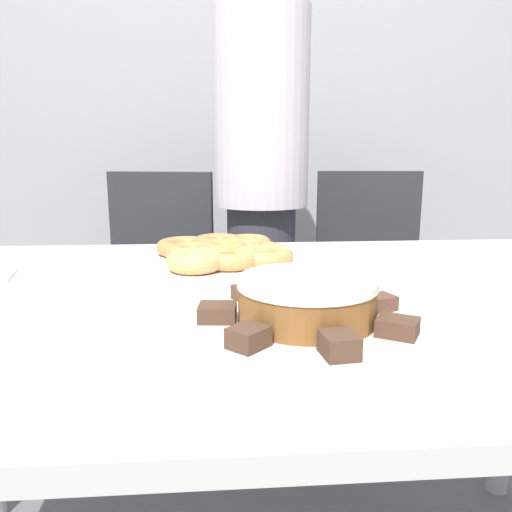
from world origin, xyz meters
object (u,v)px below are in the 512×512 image
object	(u,v)px
office_chair_right	(372,302)
frosted_cake	(307,299)
plate_cake	(306,324)
plate_donuts	(224,262)
office_chair_left	(151,307)
person_standing	(261,184)

from	to	relation	value
office_chair_right	frosted_cake	xyz separation A→B (m)	(-0.44, -1.08, 0.35)
plate_cake	plate_donuts	size ratio (longest dim) A/B	0.86
office_chair_left	plate_donuts	xyz separation A→B (m)	(0.26, -0.67, 0.31)
frosted_cake	plate_cake	bearing A→B (deg)	126.87
person_standing	office_chair_left	xyz separation A→B (m)	(-0.40, 0.02, -0.44)
office_chair_left	office_chair_right	size ratio (longest dim) A/B	1.00
office_chair_right	plate_cake	distance (m)	1.21
office_chair_left	office_chair_right	distance (m)	0.81
person_standing	plate_cake	xyz separation A→B (m)	(-0.03, -1.06, -0.12)
plate_cake	frosted_cake	bearing A→B (deg)	-53.13
plate_donuts	frosted_cake	world-z (taller)	frosted_cake
office_chair_left	plate_cake	size ratio (longest dim) A/B	2.75
person_standing	plate_cake	distance (m)	1.07
plate_donuts	person_standing	bearing A→B (deg)	78.05
office_chair_left	office_chair_right	world-z (taller)	same
plate_cake	plate_donuts	world-z (taller)	same
person_standing	plate_cake	size ratio (longest dim) A/B	4.96
person_standing	office_chair_right	bearing A→B (deg)	2.71
office_chair_left	plate_donuts	distance (m)	0.79
person_standing	plate_donuts	bearing A→B (deg)	-101.95
person_standing	plate_donuts	world-z (taller)	person_standing
person_standing	office_chair_right	distance (m)	0.60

